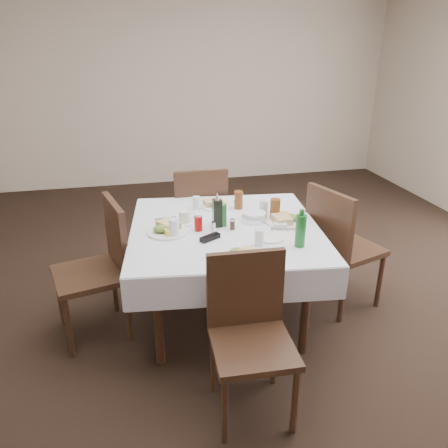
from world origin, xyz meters
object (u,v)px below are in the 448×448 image
object	(u,v)px
chair_east	(338,241)
oil_cruet_green	(222,214)
chair_south	(249,325)
green_bottle	(301,230)
dining_table	(225,237)
ketchup_bottle	(198,223)
water_s	(259,238)
chair_north	(200,212)
water_e	(264,208)
bread_basket	(254,217)
water_w	(174,228)
oil_cruet_dark	(217,212)
coffee_mug	(185,218)
chair_west	(102,261)
water_n	(196,204)

from	to	relation	value
chair_east	oil_cruet_green	xyz separation A→B (m)	(-0.90, 0.06, 0.28)
chair_south	green_bottle	bearing A→B (deg)	44.26
dining_table	ketchup_bottle	size ratio (longest dim) A/B	11.97
dining_table	water_s	distance (m)	0.40
dining_table	chair_north	size ratio (longest dim) A/B	1.52
ketchup_bottle	water_e	bearing A→B (deg)	18.13
bread_basket	ketchup_bottle	xyz separation A→B (m)	(-0.44, -0.09, 0.03)
water_e	bread_basket	world-z (taller)	water_e
water_w	green_bottle	size ratio (longest dim) A/B	0.50
water_s	oil_cruet_dark	xyz separation A→B (m)	(-0.20, 0.37, 0.06)
dining_table	water_s	size ratio (longest dim) A/B	13.37
water_w	chair_south	bearing A→B (deg)	-67.79
green_bottle	chair_south	bearing A→B (deg)	-135.74
green_bottle	ketchup_bottle	bearing A→B (deg)	146.86
chair_north	ketchup_bottle	size ratio (longest dim) A/B	7.89
chair_south	oil_cruet_dark	xyz separation A→B (m)	(0.00, 0.88, 0.34)
chair_north	chair_south	bearing A→B (deg)	-90.26
water_s	water_e	distance (m)	0.53
oil_cruet_green	coffee_mug	bearing A→B (deg)	157.87
water_w	oil_cruet_green	xyz separation A→B (m)	(0.36, 0.11, 0.03)
bread_basket	oil_cruet_green	xyz separation A→B (m)	(-0.25, -0.05, 0.06)
bread_basket	chair_south	bearing A→B (deg)	-107.64
bread_basket	chair_north	bearing A→B (deg)	110.96
green_bottle	chair_east	bearing A→B (deg)	38.38
chair_west	bread_basket	distance (m)	1.14
water_n	green_bottle	size ratio (longest dim) A/B	0.44
chair_west	green_bottle	size ratio (longest dim) A/B	3.91
oil_cruet_dark	ketchup_bottle	bearing A→B (deg)	-163.29
chair_south	chair_north	bearing A→B (deg)	89.74
chair_north	water_w	world-z (taller)	chair_north
chair_north	chair_west	distance (m)	1.15
chair_east	water_e	world-z (taller)	chair_east
water_n	water_e	bearing A→B (deg)	-24.25
water_n	water_w	distance (m)	0.51
chair_east	oil_cruet_dark	distance (m)	0.98
water_w	oil_cruet_green	world-z (taller)	oil_cruet_green
water_e	oil_cruet_dark	size ratio (longest dim) A/B	0.47
chair_west	water_w	distance (m)	0.58
water_w	coffee_mug	xyz separation A→B (m)	(0.10, 0.21, -0.02)
coffee_mug	bread_basket	bearing A→B (deg)	-6.42
water_s	water_w	bearing A→B (deg)	153.56
chair_east	water_e	bearing A→B (deg)	161.01
chair_south	green_bottle	world-z (taller)	green_bottle
dining_table	water_n	size ratio (longest dim) A/B	13.28
dining_table	water_s	xyz separation A→B (m)	(0.15, -0.35, 0.13)
water_n	green_bottle	bearing A→B (deg)	-54.92
water_w	bread_basket	world-z (taller)	water_w
chair_west	oil_cruet_green	distance (m)	0.91
dining_table	green_bottle	bearing A→B (deg)	-45.85
water_w	dining_table	bearing A→B (deg)	12.96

